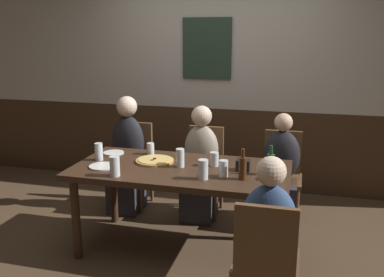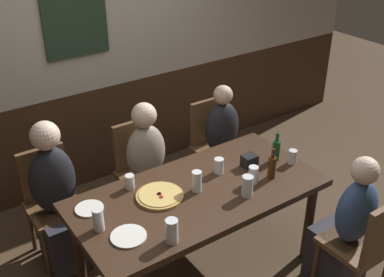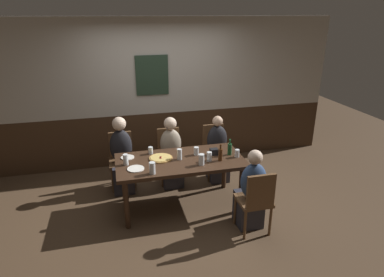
{
  "view_description": "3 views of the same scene",
  "coord_description": "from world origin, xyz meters",
  "px_view_note": "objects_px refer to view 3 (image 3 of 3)",
  "views": [
    {
      "loc": [
        0.93,
        -3.17,
        1.82
      ],
      "look_at": [
        0.06,
        0.13,
        0.96
      ],
      "focal_mm": 39.42,
      "sensor_mm": 36.0,
      "label": 1
    },
    {
      "loc": [
        -1.57,
        -2.2,
        2.65
      ],
      "look_at": [
        0.03,
        0.12,
        1.09
      ],
      "focal_mm": 44.34,
      "sensor_mm": 36.0,
      "label": 2
    },
    {
      "loc": [
        -0.85,
        -4.1,
        2.67
      ],
      "look_at": [
        0.16,
        -0.04,
        1.05
      ],
      "focal_mm": 30.88,
      "sensor_mm": 36.0,
      "label": 3
    }
  ],
  "objects_px": {
    "person_mid_far": "(171,157)",
    "beer_glass_tall": "(201,160)",
    "person_right_near": "(251,195)",
    "beer_bottle_green": "(230,149)",
    "tumbler_short": "(179,155)",
    "pint_glass_amber": "(126,160)",
    "person_left_far": "(122,160)",
    "pint_glass_stout": "(196,151)",
    "pizza": "(161,158)",
    "tumbler_water": "(209,157)",
    "chair_right_far": "(215,148)",
    "highball_clear": "(237,154)",
    "pint_glass_pale": "(152,169)",
    "chair_right_near": "(256,199)",
    "plate_white_large": "(136,169)",
    "dining_table": "(180,165)",
    "plate_white_small": "(127,157)",
    "chair_mid_far": "(170,152)",
    "condiment_caddy": "(214,152)",
    "beer_bottle_brown": "(220,154)",
    "beer_glass_half": "(151,151)",
    "person_right_far": "(218,154)",
    "chair_left_far": "(122,157)"
  },
  "relations": [
    {
      "from": "highball_clear",
      "to": "person_mid_far",
      "type": "bearing_deg",
      "value": 135.21
    },
    {
      "from": "dining_table",
      "to": "beer_glass_half",
      "type": "bearing_deg",
      "value": 140.99
    },
    {
      "from": "pint_glass_amber",
      "to": "tumbler_water",
      "type": "relative_size",
      "value": 1.17
    },
    {
      "from": "person_mid_far",
      "to": "pint_glass_stout",
      "type": "distance_m",
      "value": 0.71
    },
    {
      "from": "person_mid_far",
      "to": "condiment_caddy",
      "type": "height_order",
      "value": "person_mid_far"
    },
    {
      "from": "dining_table",
      "to": "person_mid_far",
      "type": "distance_m",
      "value": 0.71
    },
    {
      "from": "tumbler_short",
      "to": "pint_glass_stout",
      "type": "bearing_deg",
      "value": 20.06
    },
    {
      "from": "person_mid_far",
      "to": "chair_right_near",
      "type": "bearing_deg",
      "value": -63.17
    },
    {
      "from": "pint_glass_pale",
      "to": "chair_right_near",
      "type": "bearing_deg",
      "value": -23.14
    },
    {
      "from": "pint_glass_stout",
      "to": "plate_white_small",
      "type": "relative_size",
      "value": 0.62
    },
    {
      "from": "pint_glass_stout",
      "to": "chair_right_far",
      "type": "bearing_deg",
      "value": 55.08
    },
    {
      "from": "person_mid_far",
      "to": "beer_glass_tall",
      "type": "distance_m",
      "value": 1.01
    },
    {
      "from": "person_mid_far",
      "to": "beer_bottle_green",
      "type": "xyz_separation_m",
      "value": [
        0.73,
        -0.68,
        0.35
      ]
    },
    {
      "from": "beer_glass_half",
      "to": "beer_bottle_green",
      "type": "height_order",
      "value": "beer_bottle_green"
    },
    {
      "from": "chair_mid_far",
      "to": "beer_glass_half",
      "type": "xyz_separation_m",
      "value": [
        -0.37,
        -0.55,
        0.29
      ]
    },
    {
      "from": "pint_glass_pale",
      "to": "highball_clear",
      "type": "height_order",
      "value": "pint_glass_pale"
    },
    {
      "from": "tumbler_short",
      "to": "pint_glass_amber",
      "type": "relative_size",
      "value": 1.02
    },
    {
      "from": "person_left_far",
      "to": "beer_bottle_brown",
      "type": "xyz_separation_m",
      "value": [
        1.31,
        -0.85,
        0.32
      ]
    },
    {
      "from": "person_mid_far",
      "to": "pint_glass_pale",
      "type": "xyz_separation_m",
      "value": [
        -0.43,
        -1.02,
        0.33
      ]
    },
    {
      "from": "tumbler_water",
      "to": "beer_glass_tall",
      "type": "relative_size",
      "value": 0.85
    },
    {
      "from": "beer_bottle_brown",
      "to": "plate_white_small",
      "type": "distance_m",
      "value": 1.31
    },
    {
      "from": "person_left_far",
      "to": "person_mid_far",
      "type": "relative_size",
      "value": 1.06
    },
    {
      "from": "chair_mid_far",
      "to": "pizza",
      "type": "xyz_separation_m",
      "value": [
        -0.26,
        -0.76,
        0.26
      ]
    },
    {
      "from": "person_right_far",
      "to": "beer_glass_tall",
      "type": "distance_m",
      "value": 1.12
    },
    {
      "from": "chair_right_far",
      "to": "highball_clear",
      "type": "height_order",
      "value": "chair_right_far"
    },
    {
      "from": "dining_table",
      "to": "plate_white_small",
      "type": "distance_m",
      "value": 0.75
    },
    {
      "from": "pizza",
      "to": "tumbler_water",
      "type": "bearing_deg",
      "value": -19.49
    },
    {
      "from": "chair_right_near",
      "to": "pint_glass_amber",
      "type": "xyz_separation_m",
      "value": [
        -1.52,
        0.87,
        0.31
      ]
    },
    {
      "from": "chair_right_far",
      "to": "beer_bottle_brown",
      "type": "bearing_deg",
      "value": -103.72
    },
    {
      "from": "person_right_near",
      "to": "beer_bottle_green",
      "type": "distance_m",
      "value": 0.79
    },
    {
      "from": "highball_clear",
      "to": "beer_bottle_green",
      "type": "xyz_separation_m",
      "value": [
        -0.07,
        0.11,
        0.04
      ]
    },
    {
      "from": "pint_glass_amber",
      "to": "plate_white_large",
      "type": "relative_size",
      "value": 0.69
    },
    {
      "from": "person_left_far",
      "to": "pint_glass_stout",
      "type": "distance_m",
      "value": 1.22
    },
    {
      "from": "beer_bottle_green",
      "to": "tumbler_short",
      "type": "bearing_deg",
      "value": 179.51
    },
    {
      "from": "beer_bottle_green",
      "to": "chair_mid_far",
      "type": "bearing_deg",
      "value": 130.59
    },
    {
      "from": "pint_glass_pale",
      "to": "beer_bottle_brown",
      "type": "bearing_deg",
      "value": 10.25
    },
    {
      "from": "beer_glass_half",
      "to": "pint_glass_stout",
      "type": "distance_m",
      "value": 0.66
    },
    {
      "from": "plate_white_large",
      "to": "highball_clear",
      "type": "bearing_deg",
      "value": 1.93
    },
    {
      "from": "tumbler_water",
      "to": "beer_glass_tall",
      "type": "bearing_deg",
      "value": -145.03
    },
    {
      "from": "chair_right_far",
      "to": "tumbler_short",
      "type": "distance_m",
      "value": 1.19
    },
    {
      "from": "tumbler_water",
      "to": "tumbler_short",
      "type": "bearing_deg",
      "value": 159.56
    },
    {
      "from": "chair_right_far",
      "to": "highball_clear",
      "type": "bearing_deg",
      "value": -88.78
    },
    {
      "from": "beer_bottle_brown",
      "to": "highball_clear",
      "type": "bearing_deg",
      "value": 11.8
    },
    {
      "from": "person_mid_far",
      "to": "pint_glass_amber",
      "type": "distance_m",
      "value": 1.06
    },
    {
      "from": "chair_mid_far",
      "to": "person_left_far",
      "type": "relative_size",
      "value": 0.74
    },
    {
      "from": "pint_glass_amber",
      "to": "chair_mid_far",
      "type": "bearing_deg",
      "value": 48.49
    },
    {
      "from": "plate_white_large",
      "to": "dining_table",
      "type": "bearing_deg",
      "value": 13.72
    },
    {
      "from": "beer_bottle_green",
      "to": "beer_glass_half",
      "type": "bearing_deg",
      "value": 164.86
    },
    {
      "from": "chair_mid_far",
      "to": "person_right_near",
      "type": "relative_size",
      "value": 0.8
    },
    {
      "from": "person_right_far",
      "to": "chair_left_far",
      "type": "bearing_deg",
      "value": 173.97
    }
  ]
}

